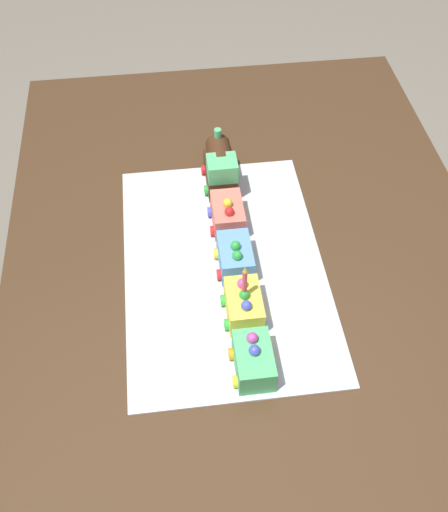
# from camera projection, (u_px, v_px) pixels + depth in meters

# --- Properties ---
(ground_plane) EXTENTS (8.00, 8.00, 0.00)m
(ground_plane) POSITION_uv_depth(u_px,v_px,m) (241.00, 416.00, 1.79)
(ground_plane) COLOR gray
(dining_table) EXTENTS (1.40, 1.00, 0.74)m
(dining_table) POSITION_uv_depth(u_px,v_px,m) (248.00, 290.00, 1.30)
(dining_table) COLOR #4C331E
(dining_table) RESTS_ON ground
(cake_board) EXTENTS (0.60, 0.40, 0.00)m
(cake_board) POSITION_uv_depth(u_px,v_px,m) (224.00, 266.00, 1.20)
(cake_board) COLOR silver
(cake_board) RESTS_ON dining_table
(cake_locomotive) EXTENTS (0.14, 0.08, 0.12)m
(cake_locomotive) POSITION_uv_depth(u_px,v_px,m) (220.00, 167.00, 1.32)
(cake_locomotive) COLOR #472816
(cake_locomotive) RESTS_ON cake_board
(cake_car_gondola_coral) EXTENTS (0.10, 0.08, 0.07)m
(cake_car_gondola_coral) POSITION_uv_depth(u_px,v_px,m) (228.00, 214.00, 1.25)
(cake_car_gondola_coral) COLOR #F27260
(cake_car_gondola_coral) RESTS_ON cake_board
(cake_car_caboose_sky_blue) EXTENTS (0.10, 0.08, 0.07)m
(cake_car_caboose_sky_blue) POSITION_uv_depth(u_px,v_px,m) (235.00, 257.00, 1.18)
(cake_car_caboose_sky_blue) COLOR #669EEA
(cake_car_caboose_sky_blue) RESTS_ON cake_board
(cake_car_hopper_lemon) EXTENTS (0.10, 0.08, 0.07)m
(cake_car_hopper_lemon) POSITION_uv_depth(u_px,v_px,m) (244.00, 305.00, 1.10)
(cake_car_hopper_lemon) COLOR #F4E04C
(cake_car_hopper_lemon) RESTS_ON cake_board
(cake_car_flatbed_mint_green) EXTENTS (0.10, 0.08, 0.07)m
(cake_car_flatbed_mint_green) POSITION_uv_depth(u_px,v_px,m) (254.00, 360.00, 1.03)
(cake_car_flatbed_mint_green) COLOR #59CC7A
(cake_car_flatbed_mint_green) RESTS_ON cake_board
(birthday_candle) EXTENTS (0.01, 0.01, 0.07)m
(birthday_candle) POSITION_uv_depth(u_px,v_px,m) (245.00, 279.00, 1.05)
(birthday_candle) COLOR #F24C59
(birthday_candle) RESTS_ON cake_car_hopper_lemon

